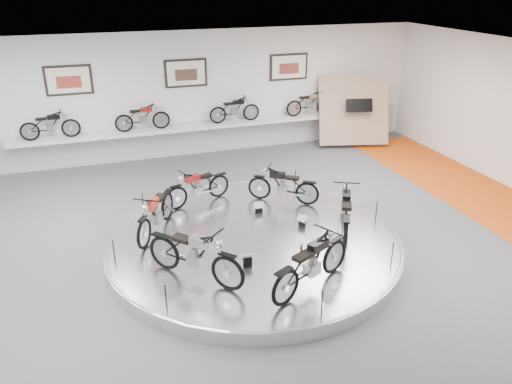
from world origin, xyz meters
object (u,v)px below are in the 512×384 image
object	(u,v)px
display_platform	(254,243)
bike_c	(156,212)
bike_b	(198,186)
bike_d	(195,254)
bike_e	(312,263)
bike_a	(283,185)
shelf	(191,127)
bike_f	(346,211)

from	to	relation	value
display_platform	bike_c	distance (m)	2.25
bike_b	bike_c	bearing A→B (deg)	26.37
bike_d	bike_e	size ratio (longest dim) A/B	1.02
bike_a	bike_c	xyz separation A→B (m)	(-3.25, -0.61, 0.04)
shelf	bike_b	world-z (taller)	bike_b
display_platform	bike_b	bearing A→B (deg)	109.14
shelf	bike_c	distance (m)	5.84
bike_e	bike_f	distance (m)	2.37
bike_d	bike_e	bearing A→B (deg)	21.84
bike_b	bike_a	bearing A→B (deg)	144.20
display_platform	bike_d	world-z (taller)	bike_d
display_platform	bike_d	size ratio (longest dim) A/B	3.52
bike_d	bike_f	distance (m)	3.63
bike_b	bike_d	bearing A→B (deg)	57.40
bike_f	display_platform	bearing A→B (deg)	105.69
shelf	bike_e	xyz separation A→B (m)	(0.38, -8.53, -0.18)
bike_d	shelf	bearing A→B (deg)	126.78
bike_b	display_platform	bearing A→B (deg)	90.32
bike_e	bike_a	bearing A→B (deg)	49.04
shelf	bike_b	size ratio (longest dim) A/B	7.13
display_platform	bike_c	size ratio (longest dim) A/B	3.76
bike_e	bike_b	bearing A→B (deg)	77.72
display_platform	bike_e	xyz separation A→B (m)	(0.38, -2.13, 0.67)
bike_a	shelf	bearing A→B (deg)	-39.72
shelf	bike_d	distance (m)	7.73
display_platform	bike_b	size ratio (longest dim) A/B	4.15
display_platform	bike_e	size ratio (longest dim) A/B	3.59
bike_c	bike_d	world-z (taller)	bike_d
display_platform	bike_a	distance (m)	2.08
bike_b	bike_e	xyz separation A→B (m)	(1.12, -4.26, 0.07)
shelf	bike_c	bearing A→B (deg)	-109.62
bike_a	bike_f	size ratio (longest dim) A/B	0.89
bike_b	bike_e	distance (m)	4.41
bike_a	bike_b	world-z (taller)	bike_a
bike_c	bike_e	xyz separation A→B (m)	(2.34, -3.04, 0.02)
bike_c	bike_d	size ratio (longest dim) A/B	0.93
bike_b	bike_c	distance (m)	1.73
bike_f	bike_b	bearing A→B (deg)	74.30
shelf	bike_d	size ratio (longest dim) A/B	6.05
bike_c	bike_f	bearing A→B (deg)	102.01
bike_a	bike_d	xyz separation A→B (m)	(-2.84, -2.68, 0.08)
display_platform	bike_a	world-z (taller)	bike_a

